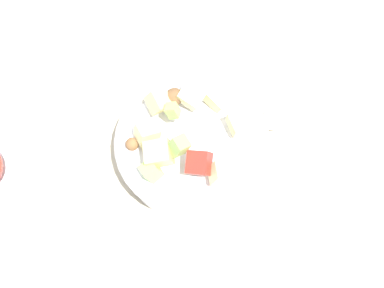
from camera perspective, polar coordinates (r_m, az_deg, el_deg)
ground_plane at (r=0.79m, az=0.86°, el=-1.93°), size 2.40×2.40×0.00m
placemat at (r=0.79m, az=0.86°, el=-1.85°), size 0.50×0.37×0.01m
salad_bowl at (r=0.75m, az=-0.04°, el=-0.16°), size 0.22×0.22×0.12m
serving_spoon at (r=0.84m, az=12.58°, el=4.19°), size 0.24×0.04×0.01m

